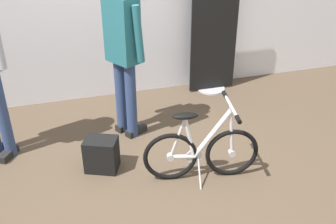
{
  "coord_description": "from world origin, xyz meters",
  "views": [
    {
      "loc": [
        -0.73,
        -2.6,
        2.23
      ],
      "look_at": [
        0.15,
        0.3,
        0.55
      ],
      "focal_mm": 41.87,
      "sensor_mm": 36.0,
      "label": 1
    }
  ],
  "objects": [
    {
      "name": "ground_plane",
      "position": [
        0.0,
        0.0,
        0.0
      ],
      "size": [
        7.07,
        7.07,
        0.0
      ],
      "primitive_type": "plane",
      "color": "brown"
    },
    {
      "name": "floor_banner_stand",
      "position": [
        1.15,
        1.69,
        0.7
      ],
      "size": [
        0.6,
        0.36,
        1.57
      ],
      "color": "#B7B7BC",
      "rests_on": "ground_plane"
    },
    {
      "name": "folding_bike_foreground",
      "position": [
        0.36,
        0.02,
        0.28
      ],
      "size": [
        1.02,
        0.53,
        0.73
      ],
      "color": "black",
      "rests_on": "ground_plane"
    },
    {
      "name": "visitor_browsing",
      "position": [
        -0.11,
        0.95,
        0.97
      ],
      "size": [
        0.38,
        0.46,
        1.69
      ],
      "color": "navy",
      "rests_on": "ground_plane"
    },
    {
      "name": "backpack_on_floor",
      "position": [
        -0.46,
        0.39,
        0.16
      ],
      "size": [
        0.35,
        0.32,
        0.32
      ],
      "color": "black",
      "rests_on": "ground_plane"
    }
  ]
}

